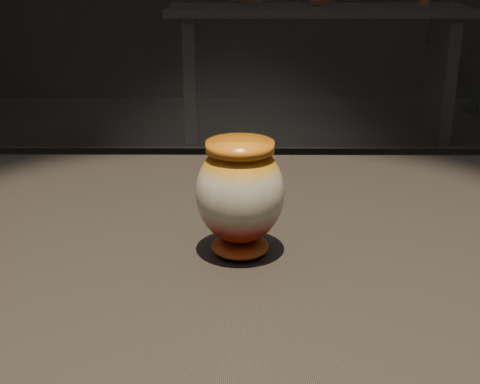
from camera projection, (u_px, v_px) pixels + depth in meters
name	position (u px, v px, depth m)	size (l,w,h in m)	color
main_vase	(240.00, 194.00, 0.87)	(0.12, 0.12, 0.16)	maroon
back_shelf	(317.00, 47.00, 4.51)	(2.00, 0.60, 0.90)	black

